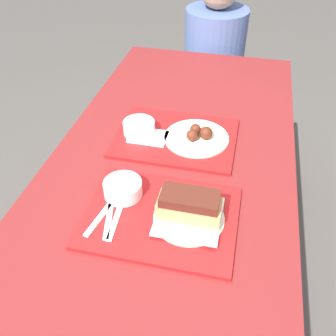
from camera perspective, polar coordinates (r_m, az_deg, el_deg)
name	(u,v)px	position (r m, az deg, el deg)	size (l,w,h in m)	color
ground_plane	(169,294)	(1.84, 0.09, -18.64)	(12.00, 12.00, 0.00)	#4C4742
picnic_table	(169,187)	(1.31, 0.12, -2.94)	(0.83, 1.89, 0.78)	maroon
picnic_bench_far	(210,98)	(2.42, 6.35, 10.49)	(0.78, 0.28, 0.47)	maroon
tray_near	(161,216)	(1.08, -1.07, -7.39)	(0.43, 0.33, 0.01)	red
tray_far	(176,137)	(1.37, 1.21, 4.68)	(0.43, 0.33, 0.01)	red
bowl_coleslaw_near	(123,188)	(1.12, -6.91, -2.99)	(0.12, 0.12, 0.05)	white
brisket_sandwich_plate	(189,210)	(1.03, 3.27, -6.34)	(0.20, 0.20, 0.10)	beige
plastic_fork_near	(109,216)	(1.08, -8.94, -7.26)	(0.05, 0.17, 0.00)	white
plastic_knife_near	(117,217)	(1.07, -7.83, -7.47)	(0.03, 0.17, 0.00)	white
plastic_spoon_near	(102,215)	(1.08, -10.03, -7.04)	(0.05, 0.17, 0.00)	white
condiment_packet	(166,196)	(1.12, -0.33, -4.30)	(0.04, 0.03, 0.01)	teal
bowl_coleslaw_far	(139,127)	(1.37, -4.44, 6.28)	(0.12, 0.12, 0.05)	white
wings_plate_far	(197,136)	(1.35, 4.49, 4.88)	(0.23, 0.23, 0.05)	beige
napkin_far	(148,137)	(1.36, -3.04, 4.80)	(0.14, 0.10, 0.01)	white
person_seated_across	(215,44)	(2.26, 7.16, 18.30)	(0.34, 0.34, 0.67)	#4C6093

